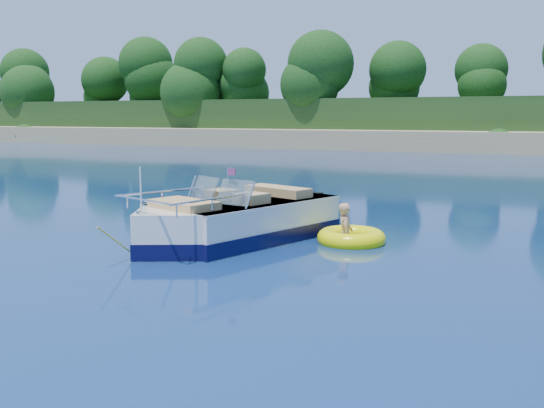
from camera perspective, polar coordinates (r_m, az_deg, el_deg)
The scene contains 6 objects.
ground at distance 11.05m, azimuth -1.45°, elevation -5.53°, with size 160.00×160.00×0.00m, color #091845.
shoreline at distance 73.59m, azimuth 20.85°, elevation 6.53°, with size 170.00×59.00×6.00m.
treeline at distance 50.96m, azimuth 19.48°, elevation 11.16°, with size 150.00×7.12×8.19m.
motorboat at distance 12.79m, azimuth -3.82°, elevation -1.89°, with size 3.28×5.65×1.96m.
tow_tube at distance 12.83m, azimuth 7.46°, elevation -3.19°, with size 1.63×1.63×0.38m.
boy at distance 12.90m, azimuth 6.86°, elevation -3.57°, with size 0.50×0.33×1.36m, color tan.
Camera 1 is at (4.68, -9.65, 2.66)m, focal length 40.00 mm.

